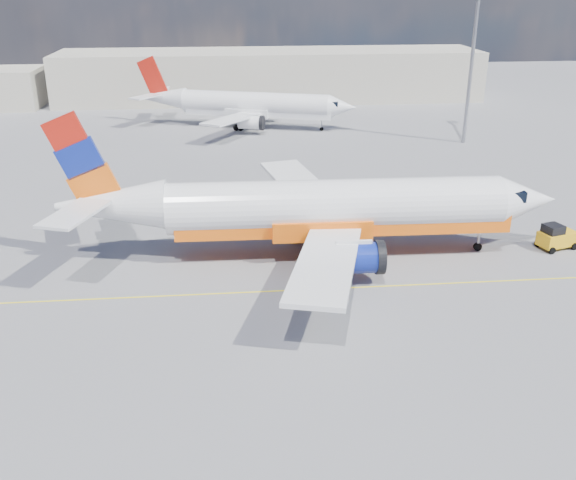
{
  "coord_description": "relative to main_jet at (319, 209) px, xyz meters",
  "views": [
    {
      "loc": [
        -2.74,
        -35.33,
        19.63
      ],
      "look_at": [
        1.04,
        3.43,
        3.5
      ],
      "focal_mm": 40.0,
      "sensor_mm": 36.0,
      "label": 1
    }
  ],
  "objects": [
    {
      "name": "ground",
      "position": [
        -3.87,
        -8.6,
        -3.76
      ],
      "size": [
        240.0,
        240.0,
        0.0
      ],
      "primitive_type": "plane",
      "color": "slate",
      "rests_on": "ground"
    },
    {
      "name": "taxi_line",
      "position": [
        -3.87,
        -5.6,
        -3.75
      ],
      "size": [
        70.0,
        0.15,
        0.01
      ],
      "primitive_type": "cube",
      "color": "yellow",
      "rests_on": "ground"
    },
    {
      "name": "terminal_main",
      "position": [
        1.13,
        66.4,
        0.24
      ],
      "size": [
        70.0,
        14.0,
        8.0
      ],
      "primitive_type": "cube",
      "color": "beige",
      "rests_on": "ground"
    },
    {
      "name": "main_jet",
      "position": [
        0.0,
        0.0,
        0.0
      ],
      "size": [
        37.21,
        29.44,
        11.28
      ],
      "rotation": [
        0.0,
        0.0,
        -0.02
      ],
      "color": "white",
      "rests_on": "ground"
    },
    {
      "name": "second_jet",
      "position": [
        -3.39,
        44.58,
        -0.65
      ],
      "size": [
        30.82,
        23.44,
        9.34
      ],
      "rotation": [
        0.0,
        0.0,
        -0.31
      ],
      "color": "white",
      "rests_on": "ground"
    },
    {
      "name": "gse_tug",
      "position": [
        18.44,
        -0.44,
        -2.81
      ],
      "size": [
        3.14,
        2.43,
        2.01
      ],
      "rotation": [
        0.0,
        0.0,
        0.28
      ],
      "color": "black",
      "rests_on": "ground"
    },
    {
      "name": "floodlight_mast",
      "position": [
        23.23,
        33.2,
        8.74
      ],
      "size": [
        1.52,
        1.52,
        20.86
      ],
      "color": "#97979E",
      "rests_on": "ground"
    }
  ]
}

